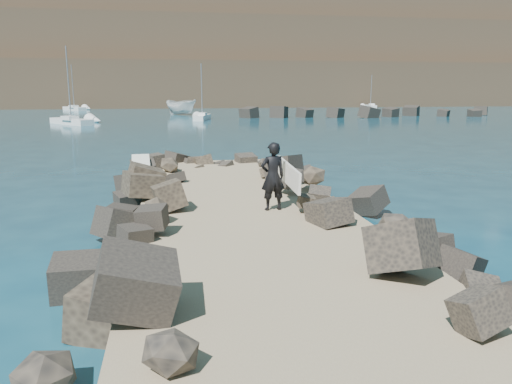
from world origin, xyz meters
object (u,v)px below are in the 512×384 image
Objects in this scene: surfer_with_board at (275,176)px; sailboat_e at (74,109)px; boat_imported at (181,107)px; surfboard_resting at (141,170)px.

surfer_with_board is 85.94m from sailboat_e.
boat_imported is 2.56× the size of surfer_with_board.
boat_imported reaches higher than surfboard_resting.
surfer_with_board is (3.99, -5.06, 0.54)m from surfboard_resting.
surfer_with_board reaches higher than boat_imported.
sailboat_e reaches higher than surfer_with_board.
sailboat_e is (-19.10, 18.67, -0.85)m from boat_imported.
sailboat_e reaches higher than boat_imported.
surfboard_resting is 1.10× the size of surfer_with_board.
surfboard_resting is 59.87m from boat_imported.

